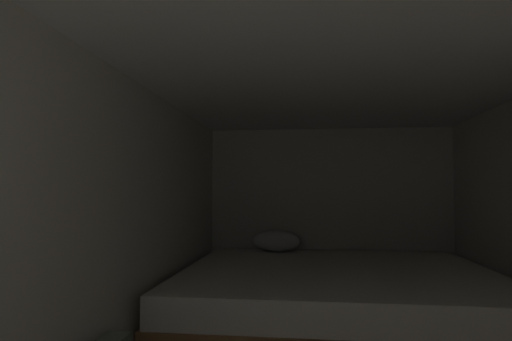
% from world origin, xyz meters
% --- Properties ---
extents(wall_back, '(2.49, 0.05, 1.97)m').
position_xyz_m(wall_back, '(0.00, 4.06, 0.98)').
color(wall_back, silver).
rests_on(wall_back, ground).
extents(wall_left, '(0.05, 4.62, 1.97)m').
position_xyz_m(wall_left, '(-1.22, 1.72, 0.98)').
color(wall_left, silver).
rests_on(wall_left, ground).
extents(ceiling_slab, '(2.49, 4.62, 0.05)m').
position_xyz_m(ceiling_slab, '(0.00, 1.72, 1.99)').
color(ceiling_slab, white).
rests_on(ceiling_slab, wall_left).
extents(bed, '(2.27, 2.05, 0.96)m').
position_xyz_m(bed, '(-0.00, 2.97, 0.38)').
color(bed, olive).
rests_on(bed, ground).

